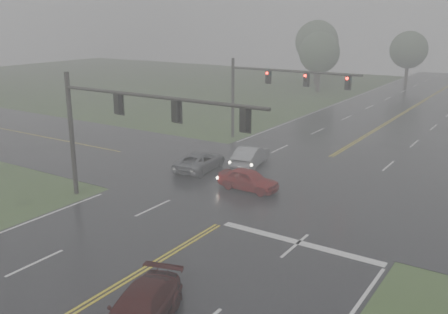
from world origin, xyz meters
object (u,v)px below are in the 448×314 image
Objects in this scene: car_grey at (200,170)px; signal_gantry_far at (269,85)px; signal_gantry_near at (121,117)px; sedan_red at (248,190)px; sedan_silver at (250,166)px.

car_grey is 0.40× the size of signal_gantry_far.
sedan_red is at bearing 55.24° from signal_gantry_near.
sedan_silver is (-2.60, 4.73, 0.00)m from sedan_red.
signal_gantry_far is at bearing -95.49° from car_grey.
car_grey is at bearing 39.05° from sedan_silver.
signal_gantry_near is (-1.87, -11.18, 5.31)m from sedan_silver.
signal_gantry_near is at bearing 88.68° from car_grey.
sedan_red is 0.29× the size of signal_gantry_near.
sedan_silver is 3.86m from car_grey.
signal_gantry_far is (-2.47, 7.16, 5.01)m from sedan_silver.
sedan_silver is at bearing -135.29° from car_grey.
signal_gantry_far reaches higher than sedan_red.
sedan_red is 5.37m from car_grey.
car_grey is 11.29m from signal_gantry_far.
signal_gantry_far is (-0.59, 18.34, -0.30)m from signal_gantry_near.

